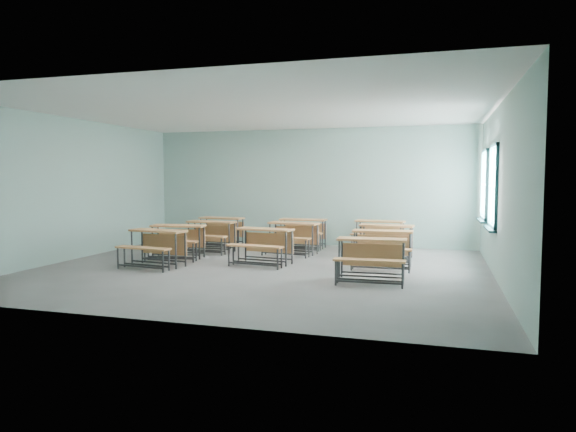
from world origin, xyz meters
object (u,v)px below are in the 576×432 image
desk_unit_r0c0 (155,242)px  desk_unit_r1c0 (177,236)px  desk_unit_r2c1 (292,233)px  desk_unit_r3c2 (379,231)px  desk_unit_r3c1 (302,229)px  desk_unit_r0c2 (371,253)px  desk_unit_r2c0 (210,231)px  desk_unit_r2c2 (386,236)px  desk_unit_r1c2 (382,243)px  desk_unit_r1c1 (263,241)px  desk_unit_r3c0 (220,227)px

desk_unit_r0c0 → desk_unit_r1c0: size_ratio=1.00×
desk_unit_r2c1 → desk_unit_r3c2: bearing=38.4°
desk_unit_r2c1 → desk_unit_r3c1: bearing=99.3°
desk_unit_r0c2 → desk_unit_r0c0: bearing=174.3°
desk_unit_r2c0 → desk_unit_r2c1: bearing=8.6°
desk_unit_r2c1 → desk_unit_r1c0: bearing=-141.6°
desk_unit_r1c0 → desk_unit_r2c2: same height
desk_unit_r0c2 → desk_unit_r2c2: size_ratio=0.98×
desk_unit_r1c2 → desk_unit_r3c2: same height
desk_unit_r1c1 → desk_unit_r1c2: (2.50, 0.30, 0.00)m
desk_unit_r0c0 → desk_unit_r1c0: (-0.10, 1.11, 0.00)m
desk_unit_r3c0 → desk_unit_r1c0: bearing=-86.4°
desk_unit_r2c1 → desk_unit_r1c1: bearing=-89.0°
desk_unit_r0c2 → desk_unit_r3c0: 5.92m
desk_unit_r0c0 → desk_unit_r3c1: size_ratio=1.08×
desk_unit_r2c0 → desk_unit_r3c1: size_ratio=1.03×
desk_unit_r0c0 → desk_unit_r1c2: same height
desk_unit_r1c1 → desk_unit_r2c1: 1.60m
desk_unit_r1c2 → desk_unit_r2c2: size_ratio=0.97×
desk_unit_r3c0 → desk_unit_r2c2: bearing=-7.5°
desk_unit_r2c0 → desk_unit_r3c2: 4.27m
desk_unit_r1c0 → desk_unit_r1c2: 4.66m
desk_unit_r1c2 → desk_unit_r3c2: 2.47m
desk_unit_r2c2 → desk_unit_r3c2: same height
desk_unit_r2c0 → desk_unit_r0c0: bearing=-91.9°
desk_unit_r3c2 → desk_unit_r1c1: bearing=-121.1°
desk_unit_r1c2 → desk_unit_r2c1: same height
desk_unit_r0c0 → desk_unit_r3c0: bearing=98.7°
desk_unit_r0c0 → desk_unit_r3c0: 3.48m
desk_unit_r1c0 → desk_unit_r2c0: bearing=69.2°
desk_unit_r0c0 → desk_unit_r2c2: 5.15m
desk_unit_r0c2 → desk_unit_r1c2: bearing=86.0°
desk_unit_r0c2 → desk_unit_r2c2: bearing=88.0°
desk_unit_r1c1 → desk_unit_r2c0: bearing=151.0°
desk_unit_r2c1 → desk_unit_r0c2: bearing=-42.8°
desk_unit_r1c0 → desk_unit_r1c1: same height
desk_unit_r2c2 → desk_unit_r3c2: (-0.28, 1.15, 0.00)m
desk_unit_r2c1 → desk_unit_r3c2: size_ratio=1.01×
desk_unit_r3c1 → desk_unit_r3c2: same height
desk_unit_r0c2 → desk_unit_r3c0: same height
desk_unit_r1c1 → desk_unit_r2c0: same height
desk_unit_r0c2 → desk_unit_r3c2: same height
desk_unit_r3c0 → desk_unit_r3c1: same height
desk_unit_r2c2 → desk_unit_r1c2: bearing=-83.0°
desk_unit_r3c2 → desk_unit_r1c0: bearing=-142.4°
desk_unit_r0c0 → desk_unit_r2c2: same height
desk_unit_r3c0 → desk_unit_r1c1: bearing=-45.9°
desk_unit_r1c2 → desk_unit_r0c2: bearing=-92.6°
desk_unit_r0c2 → desk_unit_r2c0: bearing=147.2°
desk_unit_r0c2 → desk_unit_r2c1: same height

